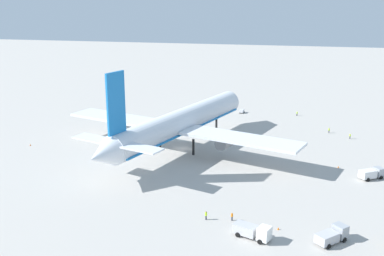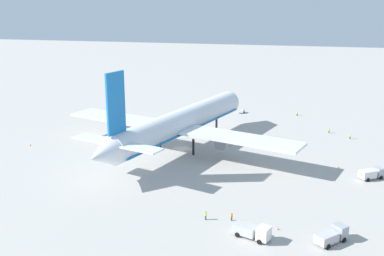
% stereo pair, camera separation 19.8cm
% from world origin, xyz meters
% --- Properties ---
extents(ground_plane, '(600.00, 600.00, 0.00)m').
position_xyz_m(ground_plane, '(0.00, 0.00, 0.00)').
color(ground_plane, '#ADA8A0').
extents(airliner, '(71.22, 70.88, 25.91)m').
position_xyz_m(airliner, '(-1.14, 0.45, 7.83)').
color(airliner, silver).
rests_on(airliner, ground).
extents(service_truck_0, '(6.30, 6.19, 2.78)m').
position_xyz_m(service_truck_0, '(-44.94, -38.79, 1.39)').
color(service_truck_0, '#999EA5').
rests_on(service_truck_0, ground).
extents(service_truck_1, '(5.28, 6.29, 2.52)m').
position_xyz_m(service_truck_1, '(-11.95, -49.71, 1.38)').
color(service_truck_1, '#999EA5').
rests_on(service_truck_1, ground).
extents(service_truck_2, '(4.79, 7.32, 2.84)m').
position_xyz_m(service_truck_2, '(-46.65, -24.92, 1.43)').
color(service_truck_2, white).
rests_on(service_truck_2, ground).
extents(baggage_cart_1, '(3.48, 1.86, 1.26)m').
position_xyz_m(baggage_cart_1, '(46.01, -11.55, 0.70)').
color(baggage_cart_1, '#595B60').
rests_on(baggage_cart_1, ground).
extents(ground_worker_0, '(0.56, 0.56, 1.79)m').
position_xyz_m(ground_worker_0, '(-41.54, -15.33, 0.92)').
color(ground_worker_0, '#3F3F47').
rests_on(ground_worker_0, ground).
extents(ground_worker_1, '(0.54, 0.54, 1.68)m').
position_xyz_m(ground_worker_1, '(-40.72, -20.31, 0.85)').
color(ground_worker_1, '#3F3F47').
rests_on(ground_worker_1, ground).
extents(ground_worker_2, '(0.47, 0.47, 1.67)m').
position_xyz_m(ground_worker_2, '(20.66, -47.82, 0.84)').
color(ground_worker_2, '#3F3F47').
rests_on(ground_worker_2, ground).
extents(ground_worker_3, '(0.56, 0.56, 1.71)m').
position_xyz_m(ground_worker_3, '(25.80, -41.89, 0.87)').
color(ground_worker_3, '#3F3F47').
rests_on(ground_worker_3, ground).
extents(ground_worker_4, '(0.51, 0.51, 1.65)m').
position_xyz_m(ground_worker_4, '(46.16, -31.70, 0.84)').
color(ground_worker_4, black).
rests_on(ground_worker_4, ground).
extents(traffic_cone_0, '(0.36, 0.36, 0.55)m').
position_xyz_m(traffic_cone_0, '(-42.47, -29.30, 0.28)').
color(traffic_cone_0, orange).
rests_on(traffic_cone_0, ground).
extents(traffic_cone_1, '(0.36, 0.36, 0.55)m').
position_xyz_m(traffic_cone_1, '(30.35, 39.52, 0.28)').
color(traffic_cone_1, orange).
rests_on(traffic_cone_1, ground).
extents(traffic_cone_2, '(0.36, 0.36, 0.55)m').
position_xyz_m(traffic_cone_2, '(-6.13, -42.59, 0.28)').
color(traffic_cone_2, orange).
rests_on(traffic_cone_2, ground).
extents(traffic_cone_3, '(0.36, 0.36, 0.55)m').
position_xyz_m(traffic_cone_3, '(-7.39, 43.90, 0.28)').
color(traffic_cone_3, orange).
rests_on(traffic_cone_3, ground).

